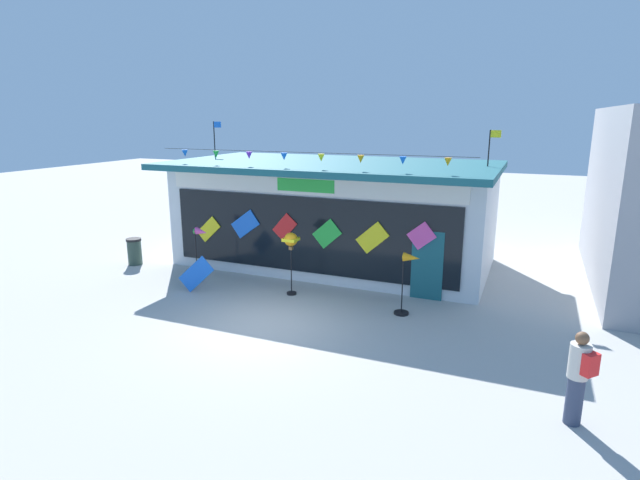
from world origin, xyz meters
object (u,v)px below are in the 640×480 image
(wind_spinner_center_left, at_px, (408,274))
(display_kite_on_ground, at_px, (196,274))
(wind_spinner_far_left, at_px, (201,240))
(kite_shop_building, at_px, (336,212))
(wind_spinner_left, at_px, (291,243))
(person_near_camera, at_px, (578,376))
(trash_bin, at_px, (135,251))

(wind_spinner_center_left, height_order, display_kite_on_ground, wind_spinner_center_left)
(wind_spinner_far_left, relative_size, display_kite_on_ground, 1.71)
(kite_shop_building, relative_size, wind_spinner_left, 5.82)
(kite_shop_building, height_order, person_near_camera, kite_shop_building)
(wind_spinner_left, height_order, wind_spinner_center_left, wind_spinner_left)
(kite_shop_building, xyz_separation_m, trash_bin, (-6.45, -3.03, -1.36))
(wind_spinner_center_left, height_order, person_near_camera, wind_spinner_center_left)
(kite_shop_building, bearing_deg, trash_bin, -154.87)
(wind_spinner_far_left, bearing_deg, wind_spinner_center_left, -1.68)
(wind_spinner_far_left, bearing_deg, wind_spinner_left, 1.02)
(wind_spinner_far_left, height_order, display_kite_on_ground, wind_spinner_far_left)
(wind_spinner_left, relative_size, wind_spinner_center_left, 1.10)
(kite_shop_building, relative_size, wind_spinner_far_left, 6.21)
(wind_spinner_left, height_order, display_kite_on_ground, wind_spinner_left)
(kite_shop_building, height_order, trash_bin, kite_shop_building)
(wind_spinner_center_left, bearing_deg, wind_spinner_left, 175.93)
(trash_bin, height_order, display_kite_on_ground, display_kite_on_ground)
(wind_spinner_left, bearing_deg, display_kite_on_ground, -161.77)
(wind_spinner_center_left, distance_m, trash_bin, 10.07)
(wind_spinner_left, relative_size, trash_bin, 1.98)
(kite_shop_building, bearing_deg, display_kite_on_ground, -120.35)
(kite_shop_building, xyz_separation_m, wind_spinner_center_left, (3.56, -3.93, -0.69))
(trash_bin, bearing_deg, kite_shop_building, 25.13)
(person_near_camera, bearing_deg, wind_spinner_left, -77.39)
(wind_spinner_center_left, relative_size, trash_bin, 1.80)
(kite_shop_building, height_order, display_kite_on_ground, kite_shop_building)
(wind_spinner_center_left, relative_size, display_kite_on_ground, 1.66)
(wind_spinner_left, bearing_deg, wind_spinner_center_left, -4.07)
(wind_spinner_far_left, xyz_separation_m, trash_bin, (-3.38, 0.70, -0.89))
(person_near_camera, height_order, display_kite_on_ground, person_near_camera)
(person_near_camera, distance_m, display_kite_on_ground, 10.47)
(person_near_camera, bearing_deg, display_kite_on_ground, -65.90)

